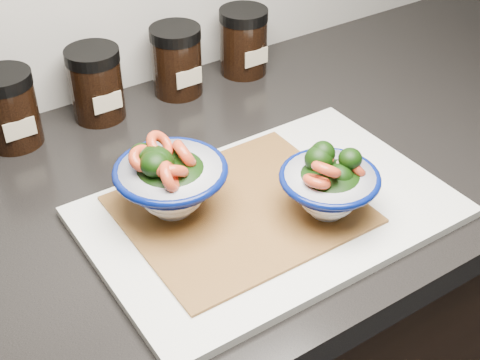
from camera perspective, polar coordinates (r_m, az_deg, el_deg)
countertop at (r=0.91m, az=-3.95°, el=-1.67°), size 3.50×0.60×0.04m
cutting_board at (r=0.85m, az=2.52°, el=-2.74°), size 0.45×0.30×0.01m
bamboo_mat at (r=0.84m, az=0.00°, el=-2.52°), size 0.28×0.24×0.00m
bowl_left at (r=0.81m, az=-6.05°, el=0.04°), size 0.14×0.14×0.11m
bowl_right at (r=0.82m, az=7.61°, el=-0.45°), size 0.12×0.12×0.10m
spice_jar_c at (r=1.01m, az=-19.10°, el=5.77°), size 0.08×0.08×0.11m
spice_jar_d at (r=1.04m, az=-12.19°, el=8.03°), size 0.08×0.08×0.11m
spice_jar_e at (r=1.09m, az=-5.42°, el=10.11°), size 0.08×0.08×0.11m
spice_jar_f at (r=1.15m, az=0.30°, el=11.75°), size 0.08×0.08×0.11m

